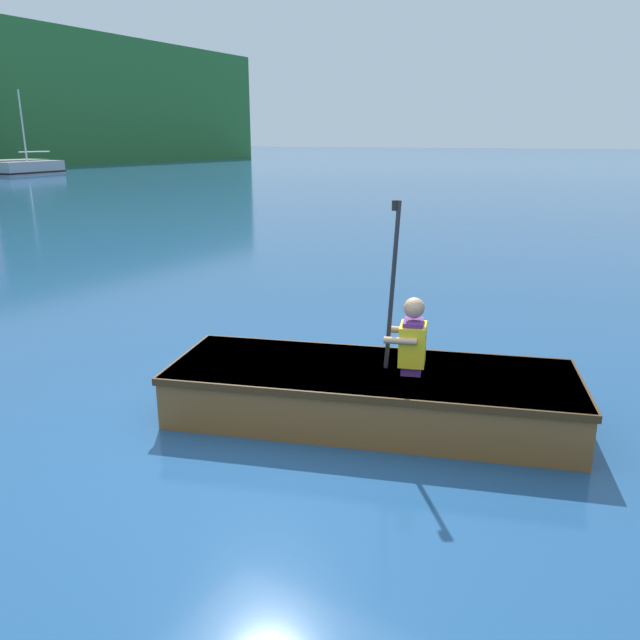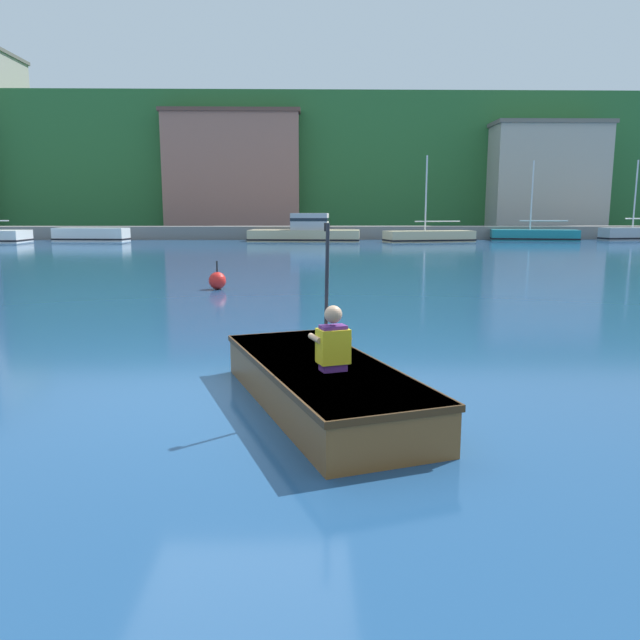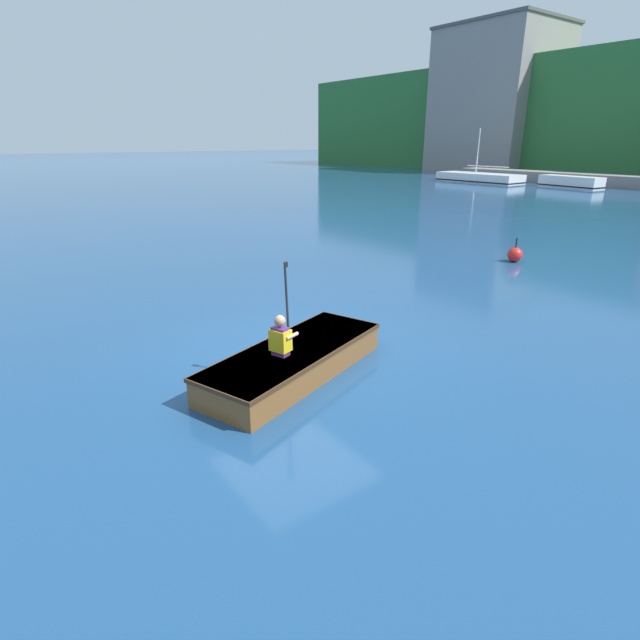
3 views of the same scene
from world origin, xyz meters
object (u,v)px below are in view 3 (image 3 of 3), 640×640
rowboat_foreground (296,358)px  channel_buoy (515,255)px  moored_boat_dock_east_inner (479,178)px  moored_boat_dock_west_end (571,182)px  person_paddler (281,337)px

rowboat_foreground → channel_buoy: channel_buoy is taller
rowboat_foreground → channel_buoy: 9.94m
channel_buoy → moored_boat_dock_east_inner: bearing=128.5°
moored_boat_dock_east_inner → rowboat_foreground: moored_boat_dock_east_inner is taller
moored_boat_dock_west_end → person_paddler: person_paddler is taller
moored_boat_dock_west_end → moored_boat_dock_east_inner: bearing=-171.2°
rowboat_foreground → person_paddler: 0.62m
moored_boat_dock_east_inner → channel_buoy: 31.14m
moored_boat_dock_west_end → person_paddler: 38.34m
rowboat_foreground → moored_boat_dock_east_inner: bearing=122.6°
moored_boat_dock_east_inner → person_paddler: 40.77m
moored_boat_dock_west_end → channel_buoy: (11.83, -25.55, -0.18)m
channel_buoy → person_paddler: bearing=-75.8°
moored_boat_dock_east_inner → person_paddler: (21.89, -34.39, 0.39)m
moored_boat_dock_west_end → channel_buoy: 28.16m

